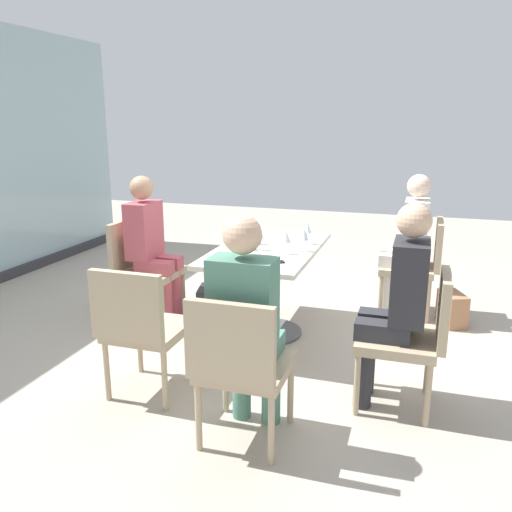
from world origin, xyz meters
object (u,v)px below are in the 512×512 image
(chair_front_left, at_px, (414,331))
(person_front_right, at_px, (408,238))
(chair_far_left, at_px, (141,324))
(wine_glass_1, at_px, (260,234))
(wine_glass_2, at_px, (304,235))
(coffee_cup, at_px, (257,239))
(wine_glass_4, at_px, (307,228))
(handbag_0, at_px, (208,303))
(wine_glass_3, at_px, (234,246))
(person_front_left, at_px, (398,297))
(dining_table_main, at_px, (268,270))
(chair_side_end, at_px, (240,362))
(handbag_1, at_px, (452,309))
(person_side_end, at_px, (247,318))
(chair_front_right, at_px, (419,261))
(chair_near_window, at_px, (141,264))
(cell_phone_on_table, at_px, (274,262))
(wine_glass_0, at_px, (286,237))
(wine_glass_6, at_px, (246,220))
(wine_glass_5, at_px, (247,233))
(person_near_window, at_px, (151,242))

(chair_front_left, bearing_deg, person_front_right, 3.78)
(chair_far_left, height_order, wine_glass_1, wine_glass_1)
(wine_glass_2, xyz_separation_m, coffee_cup, (0.11, 0.41, -0.09))
(chair_far_left, distance_m, wine_glass_4, 1.65)
(wine_glass_1, height_order, handbag_0, wine_glass_1)
(wine_glass_3, bearing_deg, person_front_left, -103.15)
(dining_table_main, relative_size, person_front_right, 1.10)
(chair_side_end, height_order, handbag_0, chair_side_end)
(wine_glass_4, bearing_deg, handbag_1, -69.22)
(handbag_0, bearing_deg, wine_glass_4, -100.58)
(person_side_end, relative_size, wine_glass_3, 6.81)
(person_front_right, bearing_deg, wine_glass_4, 128.38)
(wine_glass_1, relative_size, coffee_cup, 2.06)
(chair_front_right, distance_m, coffee_cup, 1.50)
(chair_near_window, xyz_separation_m, chair_front_right, (0.83, -2.31, 0.00))
(chair_near_window, bearing_deg, handbag_0, -72.75)
(wine_glass_1, bearing_deg, wine_glass_2, -77.26)
(dining_table_main, height_order, person_front_left, person_front_left)
(cell_phone_on_table, bearing_deg, handbag_0, 24.93)
(chair_front_right, xyz_separation_m, chair_side_end, (-2.35, 0.85, 0.00))
(chair_front_right, bearing_deg, wine_glass_3, 138.52)
(wine_glass_3, relative_size, handbag_1, 0.62)
(coffee_cup, bearing_deg, wine_glass_2, -105.54)
(person_front_left, distance_m, wine_glass_4, 1.31)
(wine_glass_0, bearing_deg, chair_side_end, -175.37)
(wine_glass_1, xyz_separation_m, wine_glass_6, (0.51, 0.29, 0.00))
(handbag_1, bearing_deg, wine_glass_4, 88.37)
(dining_table_main, relative_size, handbag_1, 4.61)
(person_front_left, xyz_separation_m, cell_phone_on_table, (0.40, 0.87, 0.03))
(person_front_right, bearing_deg, chair_side_end, 162.48)
(wine_glass_3, xyz_separation_m, handbag_1, (1.23, -1.53, -0.72))
(cell_phone_on_table, bearing_deg, wine_glass_0, -31.28)
(wine_glass_1, bearing_deg, wine_glass_3, 174.39)
(chair_far_left, xyz_separation_m, wine_glass_0, (1.06, -0.64, 0.37))
(wine_glass_1, distance_m, coffee_cup, 0.22)
(wine_glass_1, distance_m, handbag_1, 1.83)
(dining_table_main, bearing_deg, coffee_cup, 56.66)
(coffee_cup, bearing_deg, wine_glass_5, 174.21)
(wine_glass_0, distance_m, wine_glass_2, 0.16)
(wine_glass_2, relative_size, cell_phone_on_table, 1.28)
(chair_near_window, distance_m, chair_far_left, 1.41)
(wine_glass_5, bearing_deg, person_near_window, 82.01)
(wine_glass_5, bearing_deg, cell_phone_on_table, -134.52)
(dining_table_main, xyz_separation_m, chair_front_right, (0.83, -1.15, -0.04))
(wine_glass_5, bearing_deg, chair_near_window, 82.85)
(chair_far_left, distance_m, cell_phone_on_table, 1.04)
(person_front_right, bearing_deg, wine_glass_3, 141.15)
(chair_side_end, height_order, wine_glass_4, wine_glass_4)
(cell_phone_on_table, height_order, handbag_1, cell_phone_on_table)
(person_front_right, xyz_separation_m, wine_glass_5, (-0.95, 1.18, 0.16))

